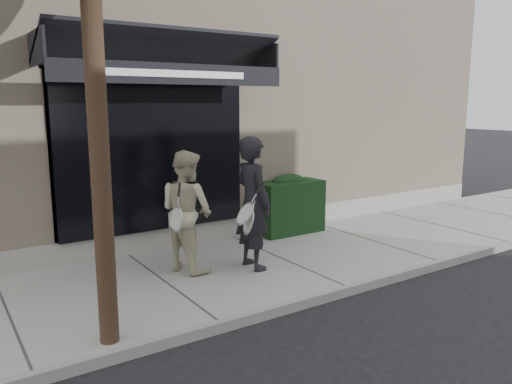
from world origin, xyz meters
TOP-DOWN VIEW (x-y plane):
  - ground at (0.00, 0.00)m, footprint 80.00×80.00m
  - sidewalk at (0.00, 0.00)m, footprint 20.00×3.00m
  - curb at (0.00, -1.55)m, footprint 20.00×0.10m
  - building_facade at (-0.01, 4.96)m, footprint 14.30×8.04m
  - hedge at (1.10, 1.25)m, footprint 1.30×0.70m
  - pedestrian_front at (-0.63, -0.14)m, footprint 0.71×0.88m
  - pedestrian_back at (-1.50, 0.33)m, footprint 0.90×1.03m

SIDE VIEW (x-z plane):
  - ground at x=0.00m, z-range 0.00..0.00m
  - sidewalk at x=0.00m, z-range 0.00..0.12m
  - curb at x=0.00m, z-range 0.00..0.14m
  - hedge at x=1.10m, z-range 0.09..1.23m
  - pedestrian_back at x=-1.50m, z-range 0.12..1.93m
  - pedestrian_front at x=-0.63m, z-range 0.12..2.12m
  - building_facade at x=-0.01m, z-range -0.08..5.56m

